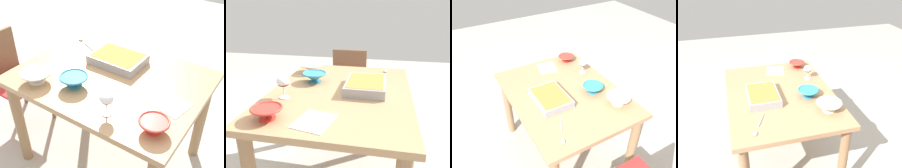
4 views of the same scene
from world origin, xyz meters
The scene contains 9 objects.
dining_table centered at (0.00, 0.00, 0.63)m, with size 1.20×0.91×0.76m.
chair centered at (-0.95, -0.11, 0.45)m, with size 0.41×0.40×0.81m.
wine_glass centered at (0.19, -0.32, 0.86)m, with size 0.08×0.08×0.14m.
casserole_dish centered at (-0.05, 0.16, 0.79)m, with size 0.36×0.26×0.06m.
mixing_bowl centered at (0.46, -0.29, 0.80)m, with size 0.16×0.16×0.07m.
small_bowl centered at (-0.35, -0.31, 0.80)m, with size 0.20×0.20×0.07m.
serving_bowl centered at (-0.12, -0.22, 0.80)m, with size 0.18×0.18×0.07m.
serving_spoon centered at (-0.44, 0.27, 0.76)m, with size 0.24×0.12×0.01m.
napkin centered at (0.44, -0.05, 0.76)m, with size 0.21×0.17×0.00m, color #B2CCB7.
Camera 2 is at (1.40, 0.26, 1.32)m, focal length 36.89 mm.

